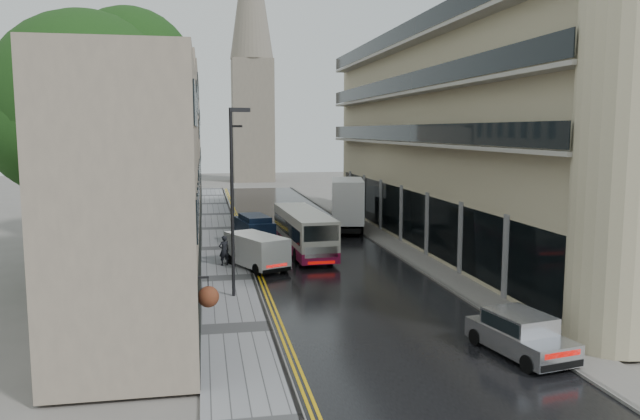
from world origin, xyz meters
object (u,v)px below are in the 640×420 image
object	(u,v)px
white_lorry	(333,207)
lamp_post_far	(233,176)
cream_bus	(296,240)
tree_near	(88,144)
silver_hatchback	(529,350)
lamp_post_near	(232,204)
navy_van	(248,235)
pedestrian	(224,250)
white_van	(257,257)
tree_far	(127,151)

from	to	relation	value
white_lorry	lamp_post_far	size ratio (longest dim) A/B	0.97
cream_bus	white_lorry	world-z (taller)	white_lorry
tree_near	white_lorry	world-z (taller)	tree_near
silver_hatchback	lamp_post_near	bearing A→B (deg)	118.79
navy_van	pedestrian	world-z (taller)	navy_van
navy_van	pedestrian	size ratio (longest dim) A/B	2.56
white_lorry	white_van	bearing A→B (deg)	-107.28
tree_near	pedestrian	xyz separation A→B (m)	(6.58, 2.23, -5.98)
silver_hatchback	navy_van	distance (m)	22.64
tree_near	lamp_post_near	distance (m)	8.49
pedestrian	lamp_post_near	size ratio (longest dim) A/B	0.20
navy_van	lamp_post_near	bearing A→B (deg)	-107.47
lamp_post_near	lamp_post_far	distance (m)	21.42
cream_bus	white_lorry	size ratio (longest dim) A/B	1.27
navy_van	lamp_post_near	distance (m)	11.32
tree_far	pedestrian	size ratio (longest dim) A/B	7.35
tree_near	lamp_post_far	world-z (taller)	tree_near
white_van	lamp_post_far	world-z (taller)	lamp_post_far
lamp_post_far	tree_far	bearing A→B (deg)	-135.75
white_lorry	lamp_post_far	distance (m)	8.90
cream_bus	navy_van	xyz separation A→B (m)	(-2.52, 3.61, -0.21)
silver_hatchback	lamp_post_far	distance (m)	33.14
tree_near	cream_bus	world-z (taller)	tree_near
tree_far	navy_van	bearing A→B (deg)	-40.10
lamp_post_near	cream_bus	bearing A→B (deg)	46.44
pedestrian	cream_bus	bearing A→B (deg)	164.26
cream_bus	lamp_post_near	xyz separation A→B (m)	(-3.95, -7.15, 3.02)
cream_bus	lamp_post_near	bearing A→B (deg)	-121.50
lamp_post_far	tree_near	bearing A→B (deg)	-98.39
tree_near	tree_far	world-z (taller)	tree_near
tree_far	pedestrian	world-z (taller)	tree_far
white_lorry	lamp_post_far	xyz separation A→B (m)	(-7.06, 5.02, 2.04)
cream_bus	lamp_post_far	xyz separation A→B (m)	(-2.92, 14.24, 2.72)
white_van	pedestrian	distance (m)	2.90
cream_bus	navy_van	distance (m)	4.41
tree_near	white_van	size ratio (longest dim) A/B	3.24
cream_bus	pedestrian	world-z (taller)	cream_bus
lamp_post_near	white_van	bearing A→B (deg)	56.78
navy_van	lamp_post_far	size ratio (longest dim) A/B	0.55
tree_near	pedestrian	world-z (taller)	tree_near
white_lorry	navy_van	xyz separation A→B (m)	(-6.66, -5.62, -0.89)
white_van	lamp_post_far	distance (m)	17.43
tree_far	lamp_post_far	bearing A→B (deg)	27.97
tree_near	lamp_post_near	bearing A→B (deg)	-33.02
silver_hatchback	white_van	bearing A→B (deg)	105.62
pedestrian	lamp_post_far	world-z (taller)	lamp_post_far
cream_bus	white_van	size ratio (longest dim) A/B	2.25
tree_near	lamp_post_far	bearing A→B (deg)	65.33
tree_near	pedestrian	bearing A→B (deg)	18.75
tree_far	cream_bus	bearing A→B (deg)	-44.54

